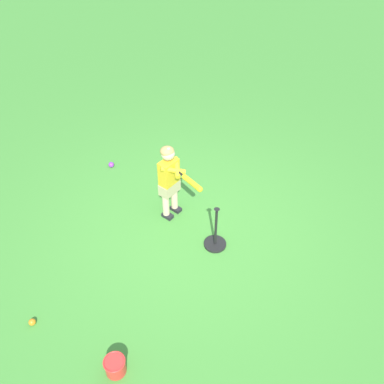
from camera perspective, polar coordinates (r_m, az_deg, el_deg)
name	(u,v)px	position (r m, az deg, el deg)	size (l,w,h in m)	color
ground_plane	(190,229)	(5.48, -0.28, -5.10)	(40.00, 40.00, 0.00)	#479338
child_batter	(170,177)	(5.25, -2.93, 2.05)	(0.57, 0.66, 1.08)	#232328
play_ball_center_lawn	(111,165)	(6.54, -10.90, 3.66)	(0.09, 0.09, 0.09)	purple
play_ball_near_batter	(32,322)	(4.92, -20.86, -16.16)	(0.07, 0.07, 0.07)	orange
batting_tee	(215,239)	(5.23, 3.17, -6.41)	(0.28, 0.28, 0.62)	black
toy_bucket	(115,366)	(4.39, -10.38, -22.18)	(0.22, 0.22, 0.19)	red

